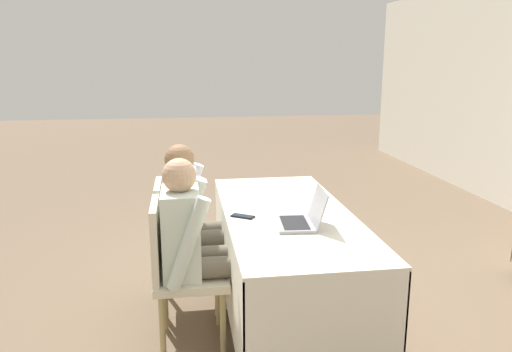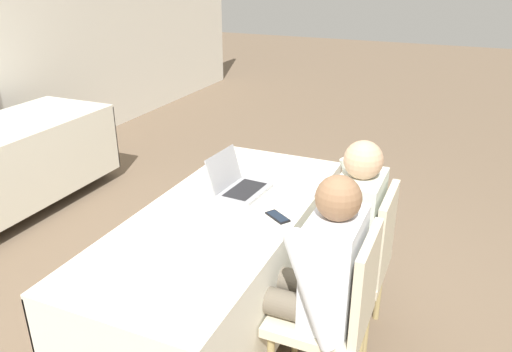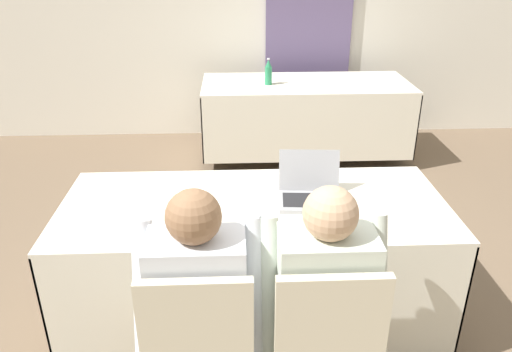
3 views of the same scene
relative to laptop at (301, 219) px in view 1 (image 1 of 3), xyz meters
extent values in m
plane|color=brown|center=(-0.28, -0.03, -0.79)|extent=(24.00, 24.00, 0.00)
cube|color=silver|center=(-0.28, -0.03, -0.05)|extent=(1.94, 0.82, 0.02)
cube|color=silver|center=(-0.28, -0.43, -0.37)|extent=(1.94, 0.01, 0.61)
cube|color=silver|center=(-0.28, 0.38, -0.37)|extent=(1.94, 0.01, 0.61)
cube|color=silver|center=(-1.25, -0.03, -0.37)|extent=(0.01, 0.82, 0.61)
cube|color=silver|center=(0.68, -0.03, -0.37)|extent=(0.01, 0.82, 0.61)
cylinder|color=#333333|center=(-0.28, -0.03, -0.73)|extent=(0.06, 0.06, 0.11)
cube|color=#99999E|center=(0.00, -0.04, -0.03)|extent=(0.33, 0.24, 0.02)
cube|color=black|center=(0.00, -0.04, -0.02)|extent=(0.28, 0.17, 0.00)
cube|color=#99999E|center=(0.01, 0.10, 0.08)|extent=(0.31, 0.09, 0.21)
cube|color=black|center=(0.01, 0.10, 0.08)|extent=(0.28, 0.07, 0.18)
cube|color=black|center=(-0.22, -0.33, -0.04)|extent=(0.14, 0.16, 0.01)
cube|color=#192333|center=(-0.22, -0.33, -0.03)|extent=(0.12, 0.14, 0.00)
cube|color=white|center=(-0.63, 0.18, -0.04)|extent=(0.28, 0.34, 0.00)
cylinder|color=tan|center=(-0.35, -0.49, -0.58)|extent=(0.04, 0.04, 0.41)
cylinder|color=tan|center=(-0.70, -0.49, -0.58)|extent=(0.04, 0.04, 0.41)
cylinder|color=tan|center=(-0.35, -0.85, -0.58)|extent=(0.04, 0.04, 0.41)
cylinder|color=tan|center=(-0.70, -0.85, -0.58)|extent=(0.04, 0.04, 0.41)
cube|color=beige|center=(-0.52, -0.67, -0.35)|extent=(0.44, 0.44, 0.05)
cube|color=beige|center=(-0.52, -0.87, -0.10)|extent=(0.40, 0.04, 0.45)
cylinder|color=tan|center=(0.13, -0.49, -0.58)|extent=(0.04, 0.04, 0.41)
cylinder|color=tan|center=(-0.22, -0.49, -0.58)|extent=(0.04, 0.04, 0.41)
cylinder|color=tan|center=(0.13, -0.85, -0.58)|extent=(0.04, 0.04, 0.41)
cylinder|color=tan|center=(-0.22, -0.85, -0.58)|extent=(0.04, 0.04, 0.41)
cube|color=beige|center=(-0.04, -0.67, -0.35)|extent=(0.44, 0.44, 0.05)
cube|color=beige|center=(-0.04, -0.87, -0.10)|extent=(0.40, 0.04, 0.45)
cylinder|color=#665B4C|center=(-0.43, -0.54, -0.26)|extent=(0.13, 0.42, 0.13)
cylinder|color=#665B4C|center=(-0.61, -0.54, -0.26)|extent=(0.13, 0.42, 0.13)
cylinder|color=#665B4C|center=(-0.43, -0.36, -0.56)|extent=(0.10, 0.10, 0.46)
cylinder|color=#665B4C|center=(-0.61, -0.36, -0.56)|extent=(0.10, 0.10, 0.46)
cube|color=silver|center=(-0.52, -0.72, -0.07)|extent=(0.36, 0.22, 0.52)
cylinder|color=silver|center=(-0.31, -0.68, -0.06)|extent=(0.08, 0.26, 0.54)
cylinder|color=silver|center=(-0.73, -0.68, -0.06)|extent=(0.08, 0.26, 0.54)
sphere|color=#8C6647|center=(-0.52, -0.72, 0.28)|extent=(0.20, 0.20, 0.20)
cylinder|color=#665B4C|center=(0.05, -0.54, -0.26)|extent=(0.13, 0.42, 0.13)
cylinder|color=#665B4C|center=(-0.13, -0.54, -0.26)|extent=(0.13, 0.42, 0.13)
cylinder|color=#665B4C|center=(0.05, -0.36, -0.56)|extent=(0.10, 0.10, 0.46)
cylinder|color=#665B4C|center=(-0.13, -0.36, -0.56)|extent=(0.10, 0.10, 0.46)
cube|color=silver|center=(-0.04, -0.72, -0.07)|extent=(0.36, 0.22, 0.52)
cylinder|color=silver|center=(0.17, -0.68, -0.06)|extent=(0.08, 0.26, 0.54)
cylinder|color=silver|center=(-0.25, -0.68, -0.06)|extent=(0.08, 0.26, 0.54)
sphere|color=tan|center=(-0.04, -0.72, 0.28)|extent=(0.20, 0.20, 0.20)
camera|label=1|loc=(2.79, -0.69, 0.94)|focal=35.00mm
camera|label=2|loc=(-2.39, -1.16, 1.20)|focal=35.00mm
camera|label=3|loc=(-0.37, -2.23, 1.14)|focal=35.00mm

